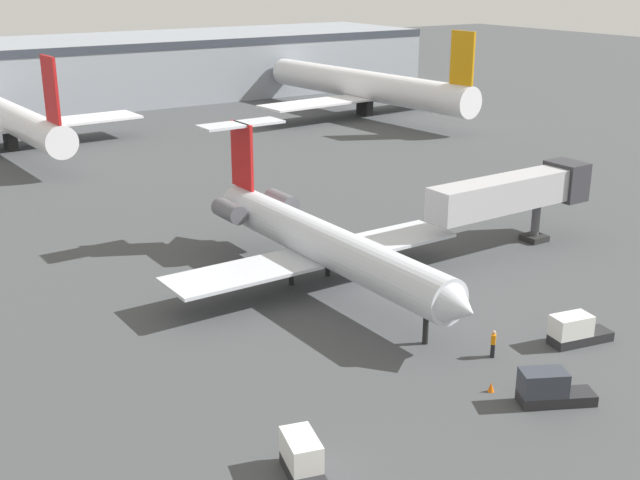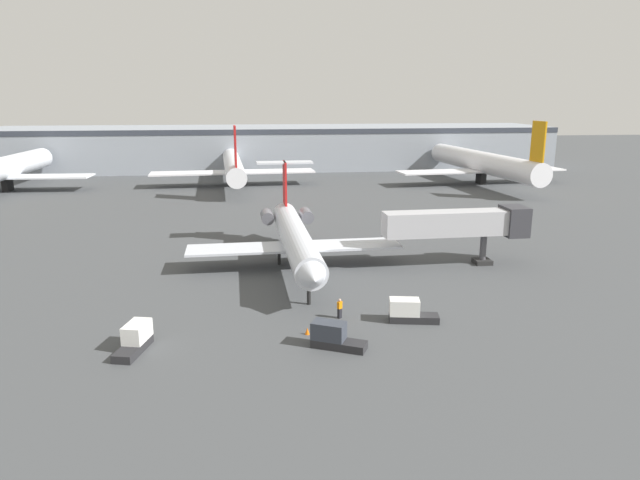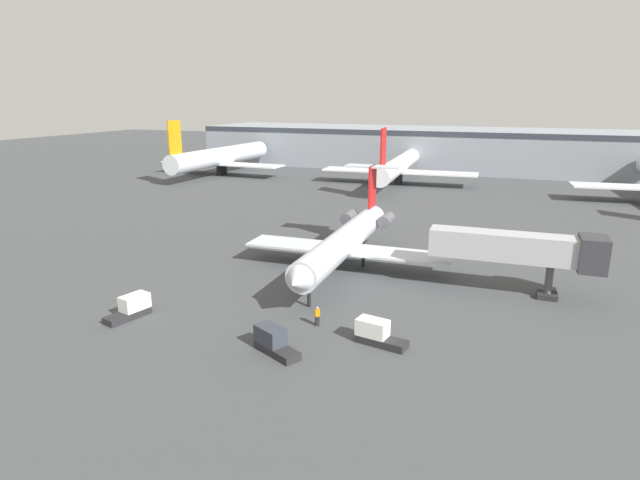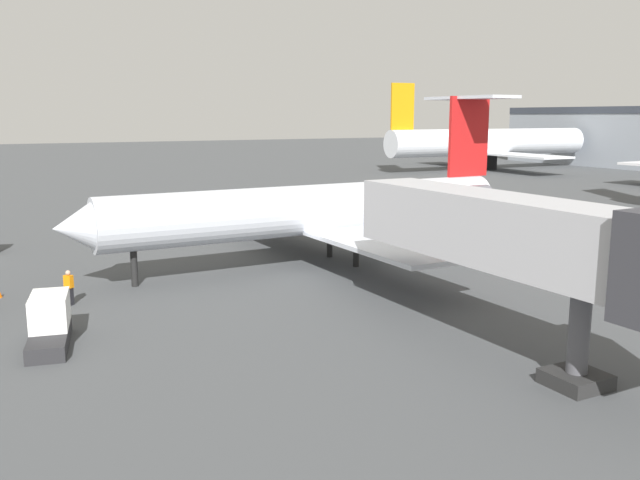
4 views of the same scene
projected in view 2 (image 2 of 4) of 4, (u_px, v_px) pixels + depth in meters
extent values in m
cube|color=#424447|center=(315.00, 271.00, 59.96)|extent=(400.00, 400.00, 0.10)
cylinder|color=silver|center=(295.00, 238.00, 59.71)|extent=(3.61, 25.51, 2.95)
cone|color=silver|center=(313.00, 278.00, 46.76)|extent=(2.86, 2.27, 2.80)
cone|color=silver|center=(284.00, 213.00, 72.77)|extent=(2.58, 2.66, 2.51)
cube|color=silver|center=(351.00, 245.00, 61.85)|extent=(10.64, 4.67, 0.24)
cube|color=silver|center=(237.00, 249.00, 60.07)|extent=(10.64, 4.67, 0.24)
cylinder|color=#595960|center=(306.00, 215.00, 69.28)|extent=(1.58, 3.24, 1.50)
cylinder|color=#595960|center=(267.00, 217.00, 68.59)|extent=(1.58, 3.24, 1.50)
cube|color=red|center=(285.00, 183.00, 69.94)|extent=(0.32, 3.21, 5.28)
cube|color=silver|center=(284.00, 162.00, 69.32)|extent=(6.86, 2.58, 0.20)
cylinder|color=black|center=(309.00, 294.00, 50.03)|extent=(0.36, 0.36, 1.90)
cylinder|color=black|center=(308.00, 255.00, 62.46)|extent=(0.36, 0.36, 1.90)
cylinder|color=black|center=(279.00, 256.00, 61.99)|extent=(0.36, 0.36, 1.90)
cube|color=#ADADB2|center=(452.00, 223.00, 60.78)|extent=(15.00, 2.99, 2.60)
cube|color=#333338|center=(514.00, 221.00, 61.80)|extent=(2.48, 3.26, 3.20)
cylinder|color=#4C4C51|center=(483.00, 249.00, 62.05)|extent=(0.70, 0.70, 3.40)
cube|color=#262626|center=(482.00, 261.00, 62.41)|extent=(1.80, 1.80, 0.50)
cube|color=black|center=(340.00, 313.00, 47.03)|extent=(0.40, 0.39, 0.85)
cube|color=orange|center=(340.00, 305.00, 46.85)|extent=(0.47, 0.46, 0.60)
sphere|color=tan|center=(340.00, 300.00, 46.75)|extent=(0.24, 0.24, 0.24)
cube|color=#262628|center=(414.00, 318.00, 46.35)|extent=(4.19, 2.11, 0.60)
cube|color=white|center=(404.00, 307.00, 46.17)|extent=(2.62, 1.82, 1.30)
cube|color=#262628|center=(339.00, 344.00, 41.46)|extent=(4.20, 3.04, 0.60)
cube|color=#333842|center=(329.00, 331.00, 41.48)|extent=(2.77, 2.33, 1.30)
cube|color=#262628|center=(133.00, 348.00, 40.75)|extent=(2.34, 4.22, 0.60)
cube|color=white|center=(137.00, 332.00, 41.29)|extent=(1.95, 2.67, 1.30)
cone|color=orange|center=(307.00, 331.00, 43.84)|extent=(0.36, 0.36, 0.55)
cube|color=#8C939E|center=(274.00, 147.00, 147.05)|extent=(140.59, 25.79, 10.36)
cube|color=#333842|center=(276.00, 132.00, 133.71)|extent=(140.59, 0.60, 1.20)
cylinder|color=silver|center=(5.00, 168.00, 109.07)|extent=(5.54, 37.82, 4.30)
cube|color=silver|center=(6.00, 177.00, 109.50)|extent=(31.84, 7.04, 0.30)
cube|color=black|center=(7.00, 185.00, 109.90)|extent=(1.20, 2.80, 2.40)
cylinder|color=white|center=(233.00, 165.00, 116.08)|extent=(5.78, 39.63, 3.62)
cube|color=red|center=(235.00, 146.00, 97.85)|extent=(0.52, 4.01, 7.00)
cube|color=white|center=(233.00, 172.00, 116.43)|extent=(33.45, 7.80, 0.30)
cube|color=black|center=(234.00, 180.00, 116.82)|extent=(1.20, 2.80, 2.40)
cylinder|color=white|center=(482.00, 162.00, 118.47)|extent=(8.18, 42.99, 4.35)
cube|color=orange|center=(538.00, 142.00, 98.71)|extent=(0.66, 4.01, 7.00)
cube|color=white|center=(481.00, 171.00, 118.90)|extent=(36.32, 9.21, 0.30)
cube|color=black|center=(481.00, 178.00, 119.29)|extent=(1.20, 2.80, 2.40)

